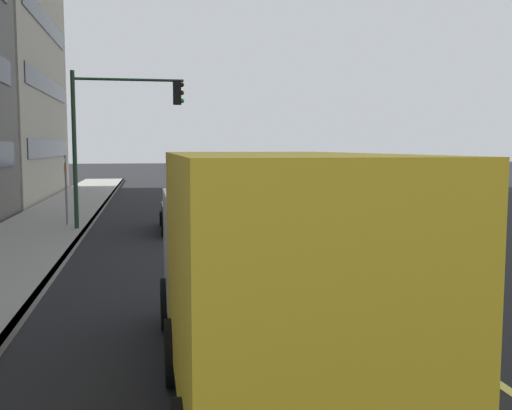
% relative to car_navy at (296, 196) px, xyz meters
% --- Properties ---
extents(ground, '(200.00, 200.00, 0.00)m').
position_rel_car_navy_xyz_m(ground, '(-9.50, 2.54, -0.78)').
color(ground, black).
extents(sidewalk_slab, '(80.00, 3.60, 0.15)m').
position_rel_car_navy_xyz_m(sidewalk_slab, '(-9.50, 11.19, -0.70)').
color(sidewalk_slab, gray).
rests_on(sidewalk_slab, ground).
extents(curb_edge, '(80.00, 0.16, 0.15)m').
position_rel_car_navy_xyz_m(curb_edge, '(-9.50, 9.47, -0.70)').
color(curb_edge, slate).
rests_on(curb_edge, ground).
extents(lane_stripe_center, '(80.00, 0.16, 0.01)m').
position_rel_car_navy_xyz_m(lane_stripe_center, '(-9.50, 2.54, -0.77)').
color(lane_stripe_center, '#D8CC4C').
rests_on(lane_stripe_center, ground).
extents(car_navy, '(4.37, 2.12, 1.55)m').
position_rel_car_navy_xyz_m(car_navy, '(0.00, 0.00, 0.00)').
color(car_navy, navy).
rests_on(car_navy, ground).
extents(car_black, '(4.42, 1.97, 1.56)m').
position_rel_car_navy_xyz_m(car_black, '(-5.42, 5.71, 0.02)').
color(car_black, black).
rests_on(car_black, ground).
extents(truck_yellow, '(7.33, 2.48, 3.11)m').
position_rel_car_navy_xyz_m(truck_yellow, '(-20.48, 5.72, 0.88)').
color(truck_yellow, silver).
rests_on(truck_yellow, ground).
extents(traffic_light_mast, '(0.28, 4.15, 5.99)m').
position_rel_car_navy_xyz_m(traffic_light_mast, '(-5.07, 8.26, 3.32)').
color(traffic_light_mast, '#1E3823').
rests_on(traffic_light_mast, ground).
extents(street_sign_post, '(0.60, 0.08, 2.87)m').
position_rel_car_navy_xyz_m(street_sign_post, '(-3.88, 10.30, 0.91)').
color(street_sign_post, slate).
rests_on(street_sign_post, ground).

